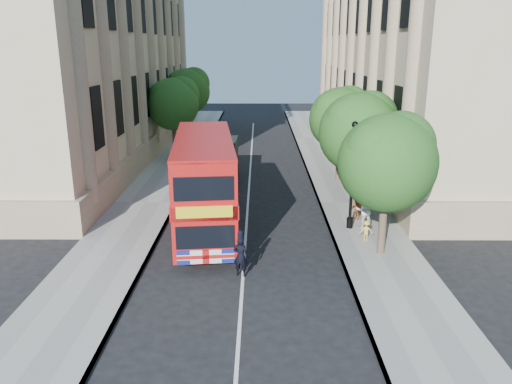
{
  "coord_description": "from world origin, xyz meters",
  "views": [
    {
      "loc": [
        0.6,
        -16.65,
        8.62
      ],
      "look_at": [
        0.49,
        4.68,
        2.3
      ],
      "focal_mm": 35.0,
      "sensor_mm": 36.0,
      "label": 1
    }
  ],
  "objects_px": {
    "lamp_post": "(352,180)",
    "box_van": "(222,161)",
    "police_constable": "(241,256)",
    "woman_pedestrian": "(364,210)",
    "double_decker_bus": "(205,181)"
  },
  "relations": [
    {
      "from": "woman_pedestrian",
      "to": "lamp_post",
      "type": "bearing_deg",
      "value": 2.11
    },
    {
      "from": "double_decker_bus",
      "to": "police_constable",
      "type": "distance_m",
      "value": 5.46
    },
    {
      "from": "police_constable",
      "to": "woman_pedestrian",
      "type": "relative_size",
      "value": 0.9
    },
    {
      "from": "lamp_post",
      "to": "box_van",
      "type": "bearing_deg",
      "value": 125.64
    },
    {
      "from": "lamp_post",
      "to": "double_decker_bus",
      "type": "height_order",
      "value": "lamp_post"
    },
    {
      "from": "lamp_post",
      "to": "police_constable",
      "type": "distance_m",
      "value": 7.33
    },
    {
      "from": "double_decker_bus",
      "to": "woman_pedestrian",
      "type": "relative_size",
      "value": 5.5
    },
    {
      "from": "lamp_post",
      "to": "double_decker_bus",
      "type": "xyz_separation_m",
      "value": [
        -6.93,
        -0.14,
        -0.04
      ]
    },
    {
      "from": "lamp_post",
      "to": "box_van",
      "type": "relative_size",
      "value": 1.13
    },
    {
      "from": "lamp_post",
      "to": "woman_pedestrian",
      "type": "bearing_deg",
      "value": 1.54
    },
    {
      "from": "box_van",
      "to": "police_constable",
      "type": "relative_size",
      "value": 2.84
    },
    {
      "from": "double_decker_bus",
      "to": "police_constable",
      "type": "height_order",
      "value": "double_decker_bus"
    },
    {
      "from": "lamp_post",
      "to": "police_constable",
      "type": "height_order",
      "value": "lamp_post"
    },
    {
      "from": "double_decker_bus",
      "to": "box_van",
      "type": "bearing_deg",
      "value": 83.28
    },
    {
      "from": "police_constable",
      "to": "woman_pedestrian",
      "type": "xyz_separation_m",
      "value": [
        5.75,
        5.02,
        0.21
      ]
    }
  ]
}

